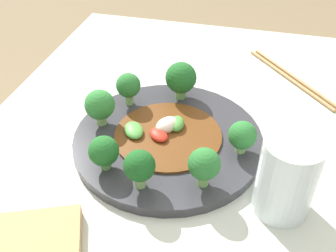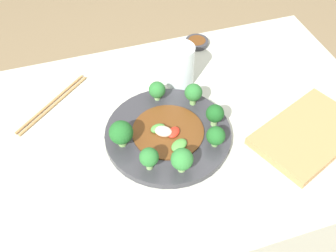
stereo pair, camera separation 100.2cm
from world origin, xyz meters
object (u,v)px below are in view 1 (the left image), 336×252
(stirfry_center, at_px, (165,132))
(drinking_glass, at_px, (287,177))
(plate, at_px, (168,140))
(broccoli_north, at_px, (242,136))
(broccoli_south, at_px, (100,105))
(chopsticks, at_px, (291,78))
(broccoli_southeast, at_px, (104,151))
(broccoli_southwest, at_px, (128,86))
(broccoli_west, at_px, (181,78))
(broccoli_east, at_px, (139,167))
(broccoli_northeast, at_px, (204,165))

(stirfry_center, bearing_deg, drinking_glass, 63.33)
(plate, relative_size, broccoli_north, 5.75)
(broccoli_north, xyz_separation_m, stirfry_center, (-0.01, -0.12, -0.03))
(broccoli_south, distance_m, stirfry_center, 0.11)
(plate, relative_size, chopsticks, 1.51)
(broccoli_southeast, relative_size, broccoli_southwest, 0.91)
(chopsticks, bearing_deg, stirfry_center, -38.60)
(broccoli_south, distance_m, drinking_glass, 0.31)
(broccoli_west, height_order, broccoli_southwest, broccoli_west)
(drinking_glass, bearing_deg, plate, -116.88)
(broccoli_east, height_order, drinking_glass, drinking_glass)
(stirfry_center, bearing_deg, chopsticks, 141.40)
(broccoli_south, bearing_deg, broccoli_east, 41.18)
(broccoli_north, bearing_deg, broccoli_west, -135.05)
(broccoli_north, xyz_separation_m, broccoli_west, (-0.12, -0.12, 0.01))
(broccoli_west, xyz_separation_m, stirfry_center, (0.11, -0.00, -0.03))
(broccoli_south, bearing_deg, broccoli_southwest, 157.89)
(broccoli_north, relative_size, broccoli_east, 0.88)
(broccoli_east, bearing_deg, broccoli_west, 178.29)
(chopsticks, bearing_deg, broccoli_west, -54.74)
(broccoli_northeast, height_order, broccoli_southeast, broccoli_northeast)
(broccoli_southeast, bearing_deg, broccoli_southwest, -173.98)
(broccoli_northeast, height_order, broccoli_southwest, broccoli_northeast)
(stirfry_center, bearing_deg, plate, 69.93)
(broccoli_southeast, distance_m, broccoli_east, 0.06)
(broccoli_south, relative_size, broccoli_northeast, 1.03)
(broccoli_southwest, distance_m, stirfry_center, 0.11)
(broccoli_southeast, bearing_deg, broccoli_south, -155.59)
(broccoli_southeast, distance_m, drinking_glass, 0.25)
(broccoli_northeast, height_order, chopsticks, broccoli_northeast)
(broccoli_southeast, height_order, broccoli_east, broccoli_east)
(stirfry_center, relative_size, chopsticks, 0.86)
(plate, relative_size, broccoli_northeast, 5.00)
(broccoli_southeast, xyz_separation_m, stirfry_center, (-0.09, 0.06, -0.03))
(plate, xyz_separation_m, drinking_glass, (0.09, 0.18, 0.05))
(broccoli_north, bearing_deg, broccoli_southeast, -66.09)
(plate, height_order, stirfry_center, stirfry_center)
(broccoli_west, bearing_deg, plate, 2.25)
(broccoli_southwest, distance_m, drinking_glass, 0.31)
(plate, distance_m, drinking_glass, 0.21)
(broccoli_south, height_order, broccoli_northeast, broccoli_south)
(broccoli_northeast, xyz_separation_m, broccoli_southwest, (-0.16, -0.16, -0.00))
(broccoli_west, bearing_deg, broccoli_southeast, -18.15)
(broccoli_southeast, distance_m, broccoli_west, 0.21)
(stirfry_center, relative_size, drinking_glass, 1.49)
(broccoli_northeast, height_order, broccoli_west, broccoli_west)
(broccoli_south, distance_m, broccoli_southeast, 0.11)
(plate, relative_size, broccoli_east, 5.06)
(stirfry_center, bearing_deg, broccoli_northeast, 40.39)
(broccoli_south, relative_size, drinking_glass, 0.54)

